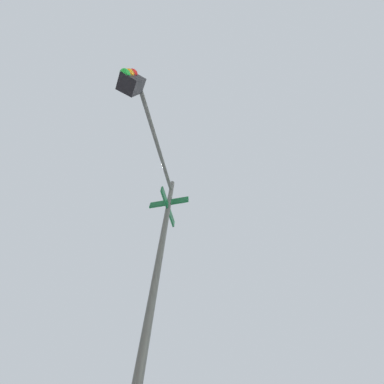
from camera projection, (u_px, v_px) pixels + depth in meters
name	position (u px, v px, depth m)	size (l,w,h in m)	color
traffic_signal_near	(148.00, 174.00, 3.51)	(2.24, 2.71, 5.89)	#474C47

